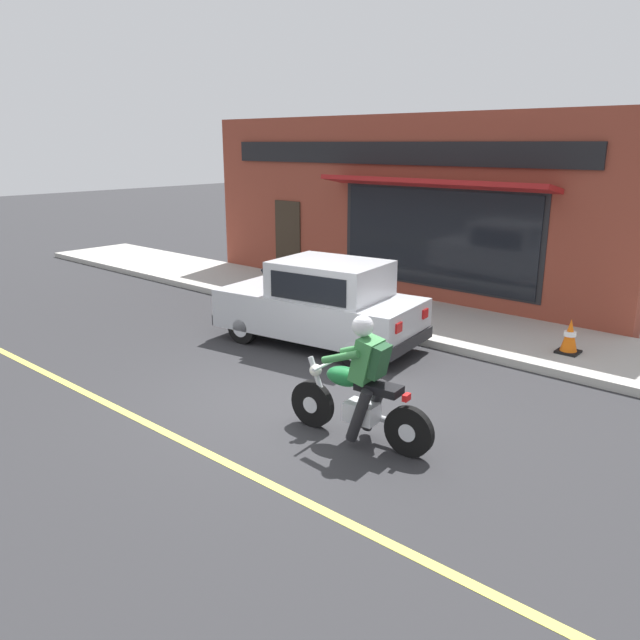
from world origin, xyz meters
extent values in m
plane|color=#2B2B2D|center=(0.00, 0.00, 0.00)|extent=(80.00, 80.00, 0.00)
cube|color=#ADAAA3|center=(4.71, 3.00, 0.07)|extent=(2.60, 22.00, 0.14)
cube|color=#D1C64C|center=(-1.80, 3.00, 0.00)|extent=(0.12, 19.80, 0.01)
cube|color=brown|center=(6.26, 2.83, 2.10)|extent=(0.50, 11.30, 4.20)
cube|color=black|center=(5.99, 1.42, 1.55)|extent=(0.04, 4.75, 2.10)
cube|color=black|center=(6.01, 1.42, 1.55)|extent=(0.02, 4.97, 2.20)
cube|color=#2D2319|center=(5.99, 5.94, 1.05)|extent=(0.04, 0.90, 2.10)
cube|color=maroon|center=(5.66, 1.42, 2.75)|extent=(0.81, 5.42, 0.24)
cube|color=black|center=(5.98, 2.83, 3.35)|extent=(0.06, 9.60, 0.50)
cylinder|color=black|center=(-0.40, -0.68, 0.31)|extent=(0.16, 0.63, 0.62)
cylinder|color=silver|center=(-0.40, -0.68, 0.31)|extent=(0.14, 0.23, 0.22)
cylinder|color=black|center=(-0.26, -2.08, 0.31)|extent=(0.16, 0.63, 0.62)
cylinder|color=silver|center=(-0.26, -2.08, 0.31)|extent=(0.14, 0.23, 0.22)
cube|color=silver|center=(-0.33, -1.43, 0.39)|extent=(0.32, 0.43, 0.24)
ellipsoid|color=#196B33|center=(-0.35, -1.18, 0.80)|extent=(0.35, 0.55, 0.24)
cube|color=black|center=(-0.30, -1.66, 0.76)|extent=(0.32, 0.58, 0.10)
cylinder|color=silver|center=(-0.39, -0.78, 0.62)|extent=(0.10, 0.33, 0.68)
cylinder|color=silver|center=(-0.38, -0.90, 0.91)|extent=(0.56, 0.10, 0.04)
sphere|color=silver|center=(-0.40, -0.73, 0.79)|extent=(0.16, 0.16, 0.16)
cylinder|color=silver|center=(-0.12, -1.81, 0.29)|extent=(0.14, 0.56, 0.08)
cube|color=red|center=(-0.26, -2.03, 0.73)|extent=(0.13, 0.07, 0.08)
cylinder|color=black|center=(-0.50, -1.52, 0.43)|extent=(0.18, 0.36, 0.71)
cylinder|color=black|center=(-0.14, -1.48, 0.43)|extent=(0.18, 0.36, 0.71)
cube|color=#387F42|center=(-0.32, -1.48, 1.08)|extent=(0.37, 0.36, 0.57)
cylinder|color=#387F42|center=(-0.54, -1.26, 1.12)|extent=(0.14, 0.53, 0.26)
cylinder|color=#387F42|center=(-0.15, -1.22, 1.12)|extent=(0.14, 0.53, 0.26)
sphere|color=silver|center=(-0.33, -1.42, 1.49)|extent=(0.26, 0.26, 0.26)
cube|color=#1E4728|center=(-0.30, -1.64, 1.10)|extent=(0.30, 0.27, 0.42)
cylinder|color=black|center=(1.37, 2.63, 0.30)|extent=(0.26, 0.62, 0.60)
cylinder|color=silver|center=(1.37, 2.63, 0.30)|extent=(0.24, 0.35, 0.33)
cylinder|color=black|center=(2.80, 2.83, 0.30)|extent=(0.26, 0.62, 0.60)
cylinder|color=silver|center=(2.80, 2.83, 0.30)|extent=(0.24, 0.35, 0.33)
cylinder|color=black|center=(1.70, 0.26, 0.30)|extent=(0.26, 0.62, 0.60)
cylinder|color=silver|center=(1.70, 0.26, 0.30)|extent=(0.24, 0.35, 0.33)
cylinder|color=black|center=(3.13, 0.45, 0.30)|extent=(0.26, 0.62, 0.60)
cylinder|color=silver|center=(3.13, 0.45, 0.30)|extent=(0.24, 0.35, 0.33)
cube|color=#B7BABF|center=(2.25, 1.54, 0.60)|extent=(2.13, 3.89, 0.70)
cube|color=#B7BABF|center=(2.29, 1.30, 1.24)|extent=(1.69, 2.08, 0.66)
cube|color=black|center=(2.17, 2.16, 1.19)|extent=(1.36, 0.53, 0.51)
cube|color=black|center=(1.57, 1.20, 1.22)|extent=(0.24, 1.51, 0.46)
cube|color=black|center=(3.00, 1.40, 1.22)|extent=(0.24, 1.51, 0.46)
cube|color=silver|center=(1.49, 3.32, 0.72)|extent=(0.24, 0.07, 0.14)
cube|color=red|center=(2.00, -0.37, 0.74)|extent=(0.20, 0.07, 0.16)
cube|color=silver|center=(2.50, 3.46, 0.72)|extent=(0.24, 0.07, 0.14)
cube|color=red|center=(3.01, -0.23, 0.74)|extent=(0.20, 0.07, 0.16)
cube|color=#28282B|center=(2.00, 3.36, 0.35)|extent=(1.61, 0.34, 0.20)
cube|color=#28282B|center=(2.50, -0.27, 0.35)|extent=(1.61, 0.34, 0.20)
cube|color=black|center=(4.35, -2.25, 0.16)|extent=(0.36, 0.36, 0.04)
cone|color=orange|center=(4.35, -2.25, 0.46)|extent=(0.28, 0.28, 0.56)
cylinder|color=white|center=(4.35, -2.25, 0.48)|extent=(0.20, 0.20, 0.08)
camera|label=1|loc=(-5.96, -5.69, 3.57)|focal=35.00mm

